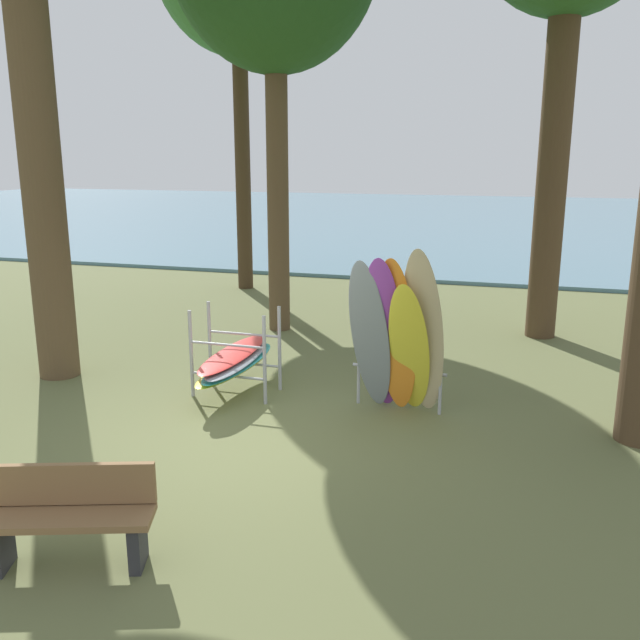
{
  "coord_description": "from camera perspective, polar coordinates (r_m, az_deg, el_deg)",
  "views": [
    {
      "loc": [
        3.07,
        -7.22,
        3.39
      ],
      "look_at": [
        0.43,
        1.68,
        1.1
      ],
      "focal_mm": 38.52,
      "sensor_mm": 36.0,
      "label": 1
    }
  ],
  "objects": [
    {
      "name": "leaning_board_pile",
      "position": [
        8.85,
        6.35,
        -1.57
      ],
      "size": [
        1.33,
        0.85,
        2.28
      ],
      "color": "gray",
      "rests_on": "ground"
    },
    {
      "name": "park_bench",
      "position": [
        6.29,
        -20.09,
        -14.93
      ],
      "size": [
        1.46,
        0.84,
        0.85
      ],
      "color": "#2D2D33",
      "rests_on": "ground"
    },
    {
      "name": "board_storage_rack",
      "position": [
        9.87,
        -6.99,
        -3.3
      ],
      "size": [
        1.15,
        2.13,
        1.25
      ],
      "color": "#9EA0A5",
      "rests_on": "ground"
    },
    {
      "name": "ground_plane",
      "position": [
        8.55,
        -6.05,
        -9.59
      ],
      "size": [
        80.0,
        80.0,
        0.0
      ],
      "primitive_type": "plane",
      "color": "#60663D"
    },
    {
      "name": "lake_water",
      "position": [
        36.15,
        11.71,
        8.28
      ],
      "size": [
        80.0,
        36.0,
        0.1
      ],
      "primitive_type": "cube",
      "color": "slate",
      "rests_on": "ground"
    }
  ]
}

